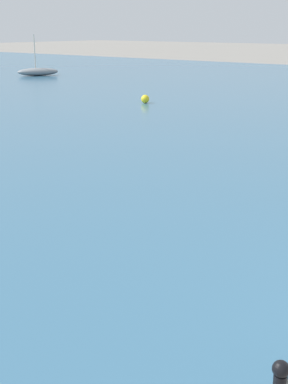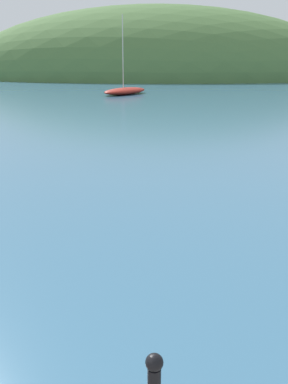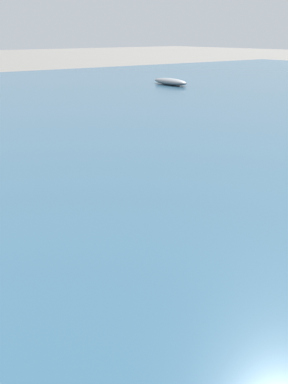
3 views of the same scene
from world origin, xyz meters
name	(u,v)px [view 1 (image 1 of 3)]	position (x,y,z in m)	size (l,w,h in m)	color
boat_nearest_quay	(38,72)	(18.71, 29.43, 0.38)	(2.81, 2.35, 2.74)	gray
mooring_buoy	(145,99)	(12.44, 15.04, 0.28)	(0.36, 0.36, 0.36)	yellow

